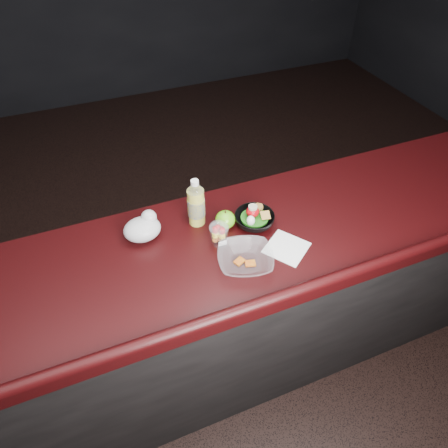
% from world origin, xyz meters
% --- Properties ---
extents(ground, '(8.00, 8.00, 0.00)m').
position_xyz_m(ground, '(0.00, 0.00, 0.00)').
color(ground, black).
rests_on(ground, ground).
extents(room_shell, '(8.00, 8.00, 8.00)m').
position_xyz_m(room_shell, '(0.00, 0.00, 1.83)').
color(room_shell, black).
rests_on(room_shell, ground).
extents(counter, '(4.06, 0.71, 1.02)m').
position_xyz_m(counter, '(0.00, 0.30, 0.51)').
color(counter, black).
rests_on(counter, ground).
extents(lemonade_bottle, '(0.08, 0.08, 0.23)m').
position_xyz_m(lemonade_bottle, '(0.02, 0.47, 1.12)').
color(lemonade_bottle, gold).
rests_on(lemonade_bottle, counter).
extents(fruit_cup, '(0.08, 0.08, 0.12)m').
position_xyz_m(fruit_cup, '(0.06, 0.30, 1.08)').
color(fruit_cup, white).
rests_on(fruit_cup, counter).
extents(green_apple, '(0.09, 0.09, 0.09)m').
position_xyz_m(green_apple, '(0.12, 0.39, 1.06)').
color(green_apple, '#389411').
rests_on(green_apple, counter).
extents(plastic_bag, '(0.16, 0.13, 0.12)m').
position_xyz_m(plastic_bag, '(-0.23, 0.46, 1.07)').
color(plastic_bag, silver).
rests_on(plastic_bag, counter).
extents(snack_bowl, '(0.22, 0.22, 0.10)m').
position_xyz_m(snack_bowl, '(0.25, 0.36, 1.05)').
color(snack_bowl, black).
rests_on(snack_bowl, counter).
extents(takeout_bowl, '(0.28, 0.28, 0.06)m').
position_xyz_m(takeout_bowl, '(0.12, 0.16, 1.05)').
color(takeout_bowl, silver).
rests_on(takeout_bowl, counter).
extents(paper_napkin, '(0.22, 0.22, 0.00)m').
position_xyz_m(paper_napkin, '(0.31, 0.17, 1.02)').
color(paper_napkin, white).
rests_on(paper_napkin, counter).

